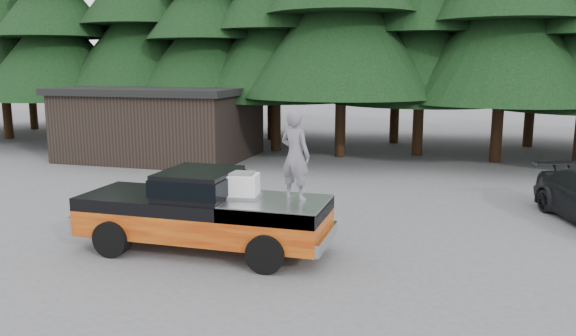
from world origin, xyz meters
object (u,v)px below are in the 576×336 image
(pickup_truck, at_px, (204,223))
(utility_building, at_px, (162,122))
(air_compressor, at_px, (241,186))
(man_on_bed, at_px, (295,155))

(pickup_truck, distance_m, utility_building, 14.10)
(pickup_truck, height_order, air_compressor, air_compressor)
(utility_building, bearing_deg, man_on_bed, -50.24)
(man_on_bed, relative_size, utility_building, 0.24)
(air_compressor, bearing_deg, man_on_bed, -0.87)
(air_compressor, relative_size, man_on_bed, 0.37)
(man_on_bed, bearing_deg, pickup_truck, 26.47)
(air_compressor, distance_m, man_on_bed, 1.45)
(pickup_truck, bearing_deg, man_on_bed, 6.77)
(pickup_truck, xyz_separation_m, man_on_bed, (2.14, 0.25, 1.67))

